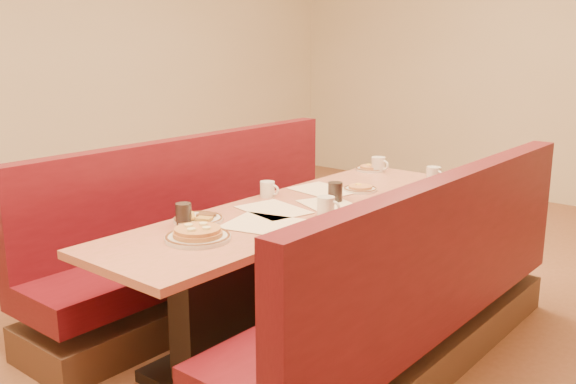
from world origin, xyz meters
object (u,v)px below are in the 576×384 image
Objects in this scene: diner_table at (297,271)px; pancake_plate at (198,235)px; coffee_mug_c at (434,174)px; eggs_plate at (197,218)px; soda_tumbler_near at (184,214)px; coffee_mug_d at (379,164)px; coffee_mug_b at (268,189)px; coffee_mug_a at (327,206)px; soda_tumbler_mid at (335,192)px; booth_left at (208,247)px; booth_right at (413,307)px.

pancake_plate is at bearing -88.88° from diner_table.
coffee_mug_c reaches higher than pancake_plate.
soda_tumbler_near is (-0.01, -0.08, 0.04)m from eggs_plate.
coffee_mug_c is 0.95× the size of coffee_mug_d.
eggs_plate is 0.61m from coffee_mug_b.
coffee_mug_a is 0.74m from soda_tumbler_near.
coffee_mug_a is 1.14× the size of soda_tumbler_mid.
booth_left is at bearing 177.74° from coffee_mug_b.
soda_tumbler_near is at bearing -96.18° from coffee_mug_b.
booth_left is at bearing -112.89° from coffee_mug_d.
coffee_mug_a is (0.95, -0.03, 0.44)m from booth_left.
coffee_mug_c is (0.28, 1.05, 0.43)m from diner_table.
soda_tumbler_near is at bearing -109.66° from diner_table.
booth_right is 8.20× the size of pancake_plate.
eggs_plate is 2.09× the size of coffee_mug_b.
booth_left is at bearing 180.00° from booth_right.
soda_tumbler_near reaches higher than diner_table.
diner_table is 0.73m from booth_left.
soda_tumbler_near is 0.91m from soda_tumbler_mid.
soda_tumbler_near is at bearing -86.09° from coffee_mug_c.
coffee_mug_a is at bearing -21.79° from coffee_mug_b.
pancake_plate is at bearing -45.21° from booth_left.
coffee_mug_b is at bearing 109.57° from pancake_plate.
eggs_plate is at bearing -86.69° from coffee_mug_c.
coffee_mug_d is at bearing 73.31° from coffee_mug_b.
diner_table is 19.09× the size of coffee_mug_a.
coffee_mug_d is (-0.18, 1.85, 0.03)m from pancake_plate.
booth_right is at bearing 33.25° from soda_tumbler_near.
coffee_mug_c is (0.50, 1.59, 0.04)m from eggs_plate.
coffee_mug_c is (-0.45, 1.05, 0.44)m from booth_right.
soda_tumbler_near is (-0.51, -1.67, 0.00)m from coffee_mug_c.
booth_right reaches higher than coffee_mug_b.
diner_table is 1.17m from coffee_mug_c.
pancake_plate is 0.75m from coffee_mug_a.
coffee_mug_a is 1.19× the size of soda_tumbler_near.
pancake_plate reaches higher than eggs_plate.
coffee_mug_b reaches higher than pancake_plate.
booth_right is at bearing 29.75° from eggs_plate.
coffee_mug_d is (0.57, 1.10, 0.44)m from booth_left.
soda_tumbler_near reaches higher than coffee_mug_d.
diner_table is at bearing -77.08° from coffee_mug_d.
eggs_plate is at bearing -46.46° from booth_left.
booth_left is 0.92m from soda_tumbler_near.
coffee_mug_a is (0.21, 0.72, 0.03)m from pancake_plate.
booth_right is 1.17m from eggs_plate.
coffee_mug_d is at bearing 129.18° from booth_right.
booth_right is 18.57× the size of coffee_mug_d.
eggs_plate is at bearing -150.25° from booth_right.
coffee_mug_a is (-0.51, -0.03, 0.44)m from booth_right.
coffee_mug_d reaches higher than coffee_mug_c.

